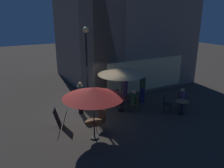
{
  "coord_description": "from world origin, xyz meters",
  "views": [
    {
      "loc": [
        -4.44,
        -10.16,
        5.23
      ],
      "look_at": [
        0.7,
        -0.89,
        1.85
      ],
      "focal_mm": 36.03,
      "sensor_mm": 36.0,
      "label": 1
    }
  ],
  "objects_px": {
    "cafe_table_0": "(121,102)",
    "cafe_chair_1": "(116,96)",
    "street_lamp_near_corner": "(87,57)",
    "patron_standing_2": "(142,89)",
    "menu_sandwich_board": "(61,118)",
    "patron_seated_1": "(182,98)",
    "patio_umbrella_1": "(93,93)",
    "patron_standing_3": "(80,98)",
    "cafe_chair_4": "(166,103)",
    "cafe_chair_0": "(135,103)",
    "patron_seated_0": "(133,99)",
    "patio_umbrella_0": "(122,71)",
    "cafe_chair_3": "(182,99)",
    "patron_standing_4": "(125,89)",
    "cafe_table_2": "(182,105)",
    "cafe_table_1": "(94,126)",
    "cafe_chair_2": "(101,118)"
  },
  "relations": [
    {
      "from": "cafe_chair_0",
      "to": "patron_seated_0",
      "type": "bearing_deg",
      "value": 0.0
    },
    {
      "from": "street_lamp_near_corner",
      "to": "patio_umbrella_1",
      "type": "distance_m",
      "value": 3.18
    },
    {
      "from": "menu_sandwich_board",
      "to": "patron_seated_1",
      "type": "bearing_deg",
      "value": 13.04
    },
    {
      "from": "menu_sandwich_board",
      "to": "cafe_table_0",
      "type": "relative_size",
      "value": 1.29
    },
    {
      "from": "patio_umbrella_1",
      "to": "cafe_chair_2",
      "type": "bearing_deg",
      "value": 42.34
    },
    {
      "from": "cafe_table_2",
      "to": "patron_seated_0",
      "type": "distance_m",
      "value": 2.63
    },
    {
      "from": "cafe_table_0",
      "to": "patio_umbrella_1",
      "type": "distance_m",
      "value": 3.54
    },
    {
      "from": "cafe_table_1",
      "to": "cafe_chair_1",
      "type": "relative_size",
      "value": 0.86
    },
    {
      "from": "cafe_table_2",
      "to": "patio_umbrella_0",
      "type": "relative_size",
      "value": 0.29
    },
    {
      "from": "patio_umbrella_0",
      "to": "cafe_chair_1",
      "type": "height_order",
      "value": "patio_umbrella_0"
    },
    {
      "from": "patio_umbrella_1",
      "to": "cafe_chair_4",
      "type": "xyz_separation_m",
      "value": [
        4.57,
        0.6,
        -1.57
      ]
    },
    {
      "from": "patron_seated_1",
      "to": "patron_standing_4",
      "type": "distance_m",
      "value": 3.29
    },
    {
      "from": "cafe_table_0",
      "to": "cafe_chair_0",
      "type": "relative_size",
      "value": 0.81
    },
    {
      "from": "cafe_table_0",
      "to": "cafe_chair_0",
      "type": "height_order",
      "value": "cafe_chair_0"
    },
    {
      "from": "patron_standing_3",
      "to": "patron_standing_4",
      "type": "bearing_deg",
      "value": 155.14
    },
    {
      "from": "cafe_chair_0",
      "to": "cafe_chair_1",
      "type": "xyz_separation_m",
      "value": [
        -0.42,
        1.39,
        -0.02
      ]
    },
    {
      "from": "menu_sandwich_board",
      "to": "cafe_chair_0",
      "type": "height_order",
      "value": "menu_sandwich_board"
    },
    {
      "from": "cafe_table_0",
      "to": "cafe_chair_3",
      "type": "height_order",
      "value": "cafe_chair_3"
    },
    {
      "from": "menu_sandwich_board",
      "to": "cafe_table_2",
      "type": "height_order",
      "value": "menu_sandwich_board"
    },
    {
      "from": "cafe_table_1",
      "to": "street_lamp_near_corner",
      "type": "bearing_deg",
      "value": 71.67
    },
    {
      "from": "cafe_table_0",
      "to": "patron_standing_3",
      "type": "xyz_separation_m",
      "value": [
        -2.09,
        0.77,
        0.38
      ]
    },
    {
      "from": "patron_seated_1",
      "to": "patio_umbrella_1",
      "type": "bearing_deg",
      "value": -41.3
    },
    {
      "from": "patron_seated_1",
      "to": "menu_sandwich_board",
      "type": "bearing_deg",
      "value": -56.33
    },
    {
      "from": "cafe_table_0",
      "to": "patron_standing_4",
      "type": "relative_size",
      "value": 0.43
    },
    {
      "from": "cafe_table_2",
      "to": "cafe_chair_1",
      "type": "xyz_separation_m",
      "value": [
        -2.44,
        2.83,
        0.01
      ]
    },
    {
      "from": "cafe_chair_1",
      "to": "patio_umbrella_0",
      "type": "bearing_deg",
      "value": -0.0
    },
    {
      "from": "cafe_table_2",
      "to": "patron_seated_1",
      "type": "relative_size",
      "value": 0.61
    },
    {
      "from": "cafe_chair_4",
      "to": "patron_standing_3",
      "type": "relative_size",
      "value": 0.5
    },
    {
      "from": "cafe_chair_0",
      "to": "patron_seated_1",
      "type": "xyz_separation_m",
      "value": [
        2.49,
        -0.96,
        0.15
      ]
    },
    {
      "from": "patron_seated_0",
      "to": "cafe_chair_1",
      "type": "bearing_deg",
      "value": -34.69
    },
    {
      "from": "cafe_table_1",
      "to": "patron_seated_0",
      "type": "relative_size",
      "value": 0.61
    },
    {
      "from": "cafe_chair_3",
      "to": "cafe_chair_0",
      "type": "bearing_deg",
      "value": -64.14
    },
    {
      "from": "patio_umbrella_0",
      "to": "patron_seated_0",
      "type": "height_order",
      "value": "patio_umbrella_0"
    },
    {
      "from": "cafe_table_2",
      "to": "cafe_chair_1",
      "type": "distance_m",
      "value": 3.74
    },
    {
      "from": "cafe_chair_3",
      "to": "patron_seated_1",
      "type": "bearing_deg",
      "value": -0.0
    },
    {
      "from": "cafe_table_0",
      "to": "patio_umbrella_1",
      "type": "height_order",
      "value": "patio_umbrella_1"
    },
    {
      "from": "street_lamp_near_corner",
      "to": "patron_standing_2",
      "type": "xyz_separation_m",
      "value": [
        3.29,
        -0.56,
        -2.14
      ]
    },
    {
      "from": "patron_seated_1",
      "to": "patron_standing_2",
      "type": "relative_size",
      "value": 0.71
    },
    {
      "from": "cafe_chair_4",
      "to": "patron_seated_0",
      "type": "xyz_separation_m",
      "value": [
        -1.57,
        0.89,
        0.18
      ]
    },
    {
      "from": "cafe_chair_4",
      "to": "patron_standing_2",
      "type": "distance_m",
      "value": 1.79
    },
    {
      "from": "patron_standing_2",
      "to": "patron_standing_3",
      "type": "relative_size",
      "value": 0.98
    },
    {
      "from": "street_lamp_near_corner",
      "to": "patron_standing_3",
      "type": "bearing_deg",
      "value": -157.81
    },
    {
      "from": "patio_umbrella_0",
      "to": "menu_sandwich_board",
      "type": "bearing_deg",
      "value": -175.86
    },
    {
      "from": "cafe_table_2",
      "to": "patron_standing_2",
      "type": "distance_m",
      "value": 2.55
    },
    {
      "from": "cafe_table_0",
      "to": "patron_seated_1",
      "type": "distance_m",
      "value": 3.4
    },
    {
      "from": "patio_umbrella_1",
      "to": "patron_standing_3",
      "type": "height_order",
      "value": "patio_umbrella_1"
    },
    {
      "from": "cafe_table_1",
      "to": "cafe_chair_2",
      "type": "distance_m",
      "value": 0.86
    },
    {
      "from": "cafe_table_0",
      "to": "patio_umbrella_0",
      "type": "xyz_separation_m",
      "value": [
        0.0,
        0.0,
        1.76
      ]
    },
    {
      "from": "cafe_table_0",
      "to": "cafe_chair_1",
      "type": "height_order",
      "value": "cafe_chair_1"
    },
    {
      "from": "street_lamp_near_corner",
      "to": "cafe_table_0",
      "type": "bearing_deg",
      "value": -32.15
    }
  ]
}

